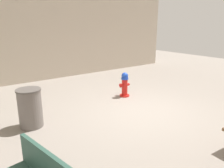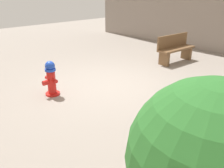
{
  "view_description": "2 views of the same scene",
  "coord_description": "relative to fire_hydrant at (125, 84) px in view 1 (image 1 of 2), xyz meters",
  "views": [
    {
      "loc": [
        -4.23,
        4.26,
        2.51
      ],
      "look_at": [
        0.79,
        0.56,
        0.77
      ],
      "focal_mm": 35.09,
      "sensor_mm": 36.0,
      "label": 1
    },
    {
      "loc": [
        3.99,
        4.46,
        2.47
      ],
      "look_at": [
        0.9,
        1.09,
        0.6
      ],
      "focal_mm": 38.14,
      "sensor_mm": 36.0,
      "label": 2
    }
  ],
  "objects": [
    {
      "name": "fire_hydrant",
      "position": [
        0.0,
        0.0,
        0.0
      ],
      "size": [
        0.41,
        0.43,
        0.86
      ],
      "color": "red",
      "rests_on": "ground_plane"
    },
    {
      "name": "trash_bin",
      "position": [
        -0.44,
        3.38,
        0.06
      ],
      "size": [
        0.6,
        0.6,
        0.98
      ],
      "color": "slate",
      "rests_on": "ground_plane"
    },
    {
      "name": "ground_plane",
      "position": [
        -1.45,
        0.48,
        -0.43
      ],
      "size": [
        23.4,
        23.4,
        0.0
      ],
      "primitive_type": "plane",
      "color": "gray"
    }
  ]
}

